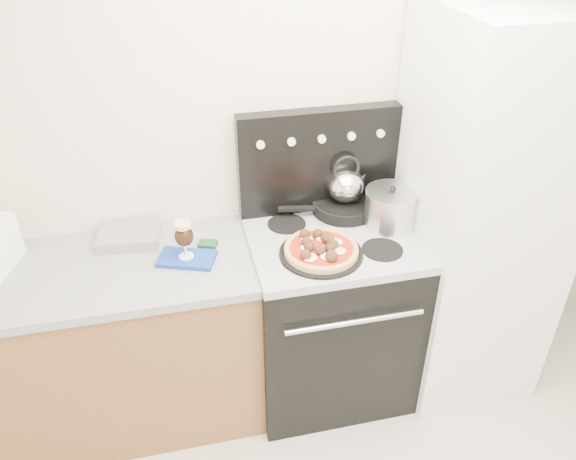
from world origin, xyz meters
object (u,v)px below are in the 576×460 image
object	(u,v)px
skillet	(344,206)
tea_kettle	(346,183)
base_cabinet	(100,351)
pizza	(321,248)
stove_body	(329,317)
stock_pot	(390,209)
fridge	(478,216)
pizza_pan	(321,253)
oven_mitt	(187,259)
beer_glass	(184,240)

from	to	relation	value
skillet	tea_kettle	size ratio (longest dim) A/B	1.56
base_cabinet	tea_kettle	bearing A→B (deg)	8.50
pizza	tea_kettle	xyz separation A→B (m)	(0.21, 0.33, 0.12)
stove_body	pizza	bearing A→B (deg)	-126.58
stock_pot	stove_body	bearing A→B (deg)	-172.19
skillet	tea_kettle	distance (m)	0.13
fridge	pizza	size ratio (longest dim) A/B	5.97
pizza	stock_pot	distance (m)	0.41
pizza_pan	stock_pot	distance (m)	0.42
stove_body	stock_pot	xyz separation A→B (m)	(0.28, 0.04, 0.56)
oven_mitt	pizza	xyz separation A→B (m)	(0.57, -0.11, 0.04)
base_cabinet	pizza_pan	bearing A→B (deg)	-8.23
oven_mitt	pizza	size ratio (longest dim) A/B	0.75
stove_body	stock_pot	distance (m)	0.63
stove_body	tea_kettle	size ratio (longest dim) A/B	4.42
stove_body	fridge	xyz separation A→B (m)	(0.70, -0.03, 0.51)
stove_body	pizza_pan	xyz separation A→B (m)	(-0.09, -0.12, 0.49)
stove_body	pizza_pan	distance (m)	0.51
skillet	stock_pot	world-z (taller)	stock_pot
beer_glass	pizza_pan	world-z (taller)	beer_glass
pizza_pan	fridge	bearing A→B (deg)	6.98
fridge	pizza	world-z (taller)	fridge
beer_glass	pizza_pan	xyz separation A→B (m)	(0.57, -0.11, -0.08)
fridge	beer_glass	bearing A→B (deg)	179.28
pizza	skillet	bearing A→B (deg)	57.56
beer_glass	oven_mitt	bearing A→B (deg)	0.00
beer_glass	pizza	distance (m)	0.58
base_cabinet	beer_glass	world-z (taller)	beer_glass
beer_glass	fridge	bearing A→B (deg)	-0.72
pizza	pizza_pan	bearing A→B (deg)	0.00
base_cabinet	beer_glass	bearing A→B (deg)	-4.21
stove_body	pizza_pan	world-z (taller)	pizza_pan
beer_glass	tea_kettle	xyz separation A→B (m)	(0.78, 0.22, 0.07)
beer_glass	stock_pot	distance (m)	0.94
skillet	pizza	bearing A→B (deg)	-122.44
stove_body	beer_glass	distance (m)	0.87
oven_mitt	pizza_pan	size ratio (longest dim) A/B	0.66
fridge	oven_mitt	xyz separation A→B (m)	(-1.36, 0.02, -0.04)
fridge	pizza_pan	size ratio (longest dim) A/B	5.24
stove_body	oven_mitt	distance (m)	0.81
base_cabinet	oven_mitt	xyz separation A→B (m)	(0.45, -0.03, 0.48)
fridge	beer_glass	world-z (taller)	fridge
pizza_pan	tea_kettle	distance (m)	0.42
base_cabinet	stove_body	distance (m)	1.11
pizza	base_cabinet	bearing A→B (deg)	171.77
stove_body	pizza	size ratio (longest dim) A/B	2.76
base_cabinet	fridge	world-z (taller)	fridge
stove_body	fridge	bearing A→B (deg)	-2.05
fridge	oven_mitt	world-z (taller)	fridge
base_cabinet	fridge	distance (m)	1.88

